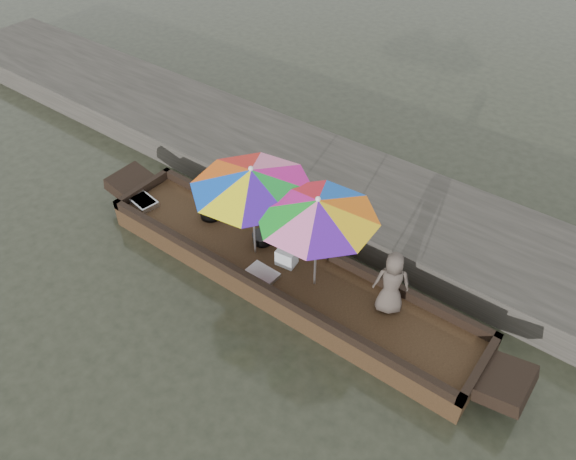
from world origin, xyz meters
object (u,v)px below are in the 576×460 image
Objects in this scene: umbrella_bow at (253,212)px; tray_crayfish at (143,202)px; vendor at (392,283)px; umbrella_stern at (316,243)px; supply_bag at (287,257)px; cooking_pot at (211,212)px; tray_scallop at (262,274)px; charcoal_grill at (262,238)px; boat_hull at (284,275)px.

tray_crayfish is at bearing -173.97° from umbrella_bow.
vendor is 1.11m from umbrella_stern.
vendor reaches higher than supply_bag.
cooking_pot is 0.75× the size of tray_scallop.
charcoal_grill is at bearing -30.14° from vendor.
tray_scallop is at bearing -12.07° from vendor.
vendor reaches higher than tray_scallop.
cooking_pot reaches higher than tray_scallop.
tray_scallop is at bearing -154.40° from umbrella_stern.
charcoal_grill is (1.05, 0.03, -0.02)m from cooking_pot.
supply_bag is (0.13, 0.42, 0.10)m from tray_scallop.
vendor is at bearing 6.05° from tray_crayfish.
tray_crayfish is 1.00× the size of tray_scallop.
supply_bag reaches higher than charcoal_grill.
umbrella_bow is at bearing -170.73° from supply_bag.
cooking_pot reaches higher than tray_crayfish.
umbrella_stern is (1.13, -0.24, 0.70)m from charcoal_grill.
boat_hull is 6.16× the size of vendor.
boat_hull is at bearing 180.00° from umbrella_stern.
cooking_pot is 0.35× the size of vendor.
cooking_pot is at bearing 174.39° from umbrella_stern.
tray_crayfish is 1.63× the size of supply_bag.
umbrella_stern reaches higher than charcoal_grill.
tray_scallop is 0.28× the size of umbrella_stern.
umbrella_stern is at bearing 25.60° from tray_scallop.
umbrella_bow is at bearing -23.75° from vendor.
cooking_pot is 0.21× the size of umbrella_stern.
tray_crayfish is at bearing -173.34° from supply_bag.
umbrella_bow reaches higher than boat_hull.
charcoal_grill is at bearing 12.39° from tray_crayfish.
vendor reaches higher than cooking_pot.
supply_bag is (2.73, 0.32, 0.09)m from tray_crayfish.
umbrella_stern reaches higher than supply_bag.
tray_scallop is 0.45m from supply_bag.
umbrella_bow is (-0.53, -0.09, 0.65)m from supply_bag.
vendor is (4.33, 0.46, 0.45)m from tray_crayfish.
supply_bag is 0.17× the size of umbrella_stern.
tray_scallop is 1.53× the size of charcoal_grill.
tray_scallop is 1.88m from vendor.
boat_hull is 0.42m from tray_scallop.
tray_scallop is at bearing -39.94° from umbrella_bow.
supply_bag is (0.58, -0.15, 0.06)m from charcoal_grill.
vendor is 2.16m from umbrella_bow.
cooking_pot is at bearing 159.96° from tray_scallop.
tray_scallop is at bearing -20.04° from cooking_pot.
umbrella_stern is (0.69, 0.33, 0.74)m from tray_scallop.
umbrella_bow is at bearing -77.68° from charcoal_grill.
supply_bag is at bearing 98.83° from boat_hull.
umbrella_bow reaches higher than tray_scallop.
boat_hull is 3.53× the size of umbrella_bow.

